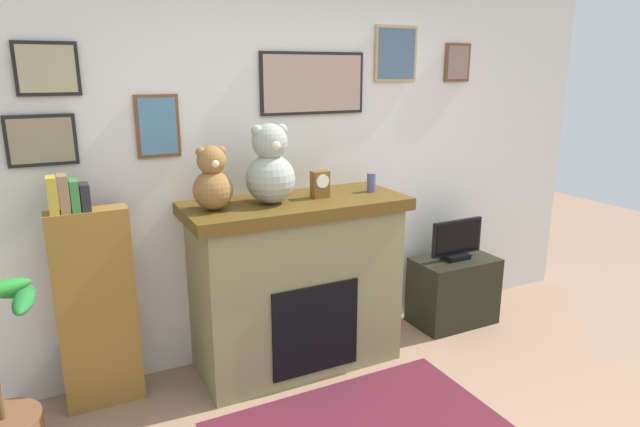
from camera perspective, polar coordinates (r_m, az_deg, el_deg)
The scene contains 9 objects.
back_wall at distance 3.94m, azimuth -2.11°, elevation 4.67°, with size 5.20×0.15×2.60m.
fireplace at distance 3.74m, azimuth -2.51°, elevation -7.28°, with size 1.46×0.66×1.18m.
bookshelf at distance 3.53m, azimuth -22.51°, elevation -8.79°, with size 0.45×0.16×1.45m.
tv_stand at distance 4.57m, azimuth 13.81°, elevation -7.86°, with size 0.66×0.40×0.55m, color black.
television at distance 4.42m, azimuth 14.16°, elevation -2.83°, with size 0.46×0.14×0.32m.
candle_jar at distance 3.79m, azimuth 5.40°, elevation 3.26°, with size 0.06×0.06×0.13m, color #4C517A.
mantel_clock at distance 3.59m, azimuth 0.00°, elevation 3.09°, with size 0.11×0.08×0.18m.
teddy_bear_cream at distance 3.32m, azimuth -11.22°, elevation 3.34°, with size 0.24×0.24×0.39m.
teddy_bear_brown at distance 3.43m, azimuth -5.24°, elevation 4.79°, with size 0.31×0.31×0.51m.
Camera 1 is at (-1.62, -1.52, 2.00)m, focal length 30.48 mm.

